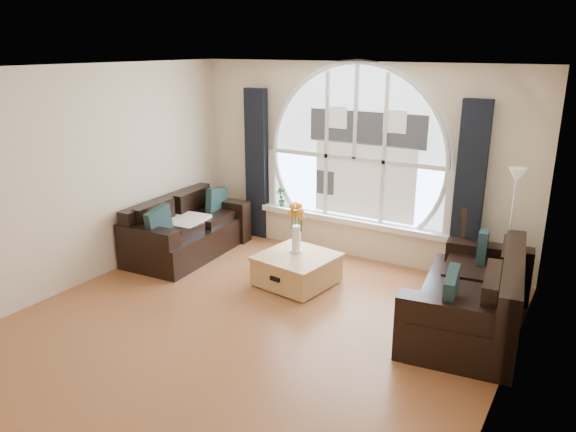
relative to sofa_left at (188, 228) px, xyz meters
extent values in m
cube|color=brown|center=(2.01, -1.45, -0.40)|extent=(5.00, 5.50, 0.01)
cube|color=silver|center=(2.01, -1.45, 2.30)|extent=(5.00, 5.50, 0.01)
cube|color=beige|center=(2.01, 1.30, 0.95)|extent=(5.00, 0.01, 2.70)
cube|color=beige|center=(-0.49, -1.45, 0.95)|extent=(0.01, 5.50, 2.70)
cube|color=beige|center=(4.51, -1.45, 0.95)|extent=(0.01, 5.50, 2.70)
cube|color=silver|center=(4.21, -1.45, 1.95)|extent=(0.92, 5.50, 0.72)
cube|color=silver|center=(2.01, 1.27, 1.23)|extent=(2.60, 0.06, 2.15)
cube|color=white|center=(2.01, 1.20, 0.11)|extent=(2.90, 0.22, 0.08)
cube|color=white|center=(2.01, 1.24, 1.23)|extent=(2.76, 0.08, 2.15)
cube|color=silver|center=(2.16, 1.26, 1.10)|extent=(1.70, 0.02, 1.50)
cube|color=black|center=(0.41, 1.18, 0.75)|extent=(0.35, 0.12, 2.30)
cube|color=black|center=(3.61, 1.18, 0.75)|extent=(0.35, 0.12, 2.30)
cube|color=black|center=(0.00, 0.00, 0.00)|extent=(1.04, 1.89, 0.81)
cube|color=black|center=(4.01, -0.12, 0.00)|extent=(1.23, 2.06, 0.87)
cube|color=tan|center=(1.87, -0.10, -0.19)|extent=(0.99, 0.99, 0.43)
cube|color=silver|center=(0.00, -0.04, 0.10)|extent=(0.60, 0.60, 0.10)
cube|color=white|center=(1.81, 0.00, 0.38)|extent=(0.24, 0.24, 0.70)
cube|color=#B2B2B2|center=(4.19, 0.79, 0.40)|extent=(0.24, 0.24, 1.60)
cube|color=brown|center=(3.66, 0.87, 0.13)|extent=(0.40, 0.30, 1.06)
imported|color=#1E6023|center=(0.84, 1.20, 0.31)|extent=(0.19, 0.15, 0.31)
camera|label=1|loc=(5.06, -5.62, 2.51)|focal=34.03mm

